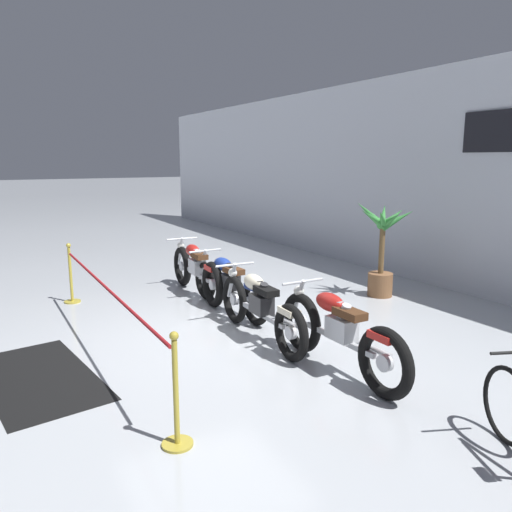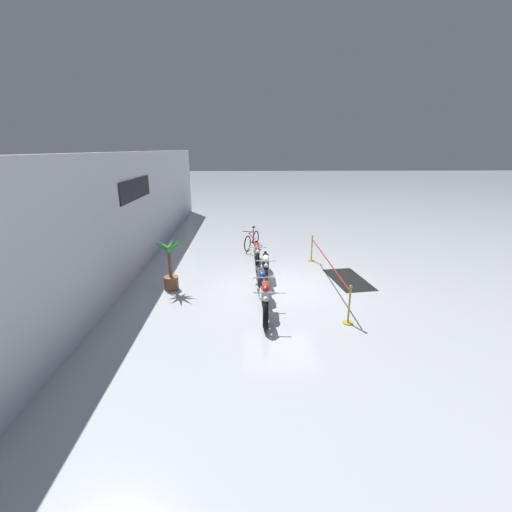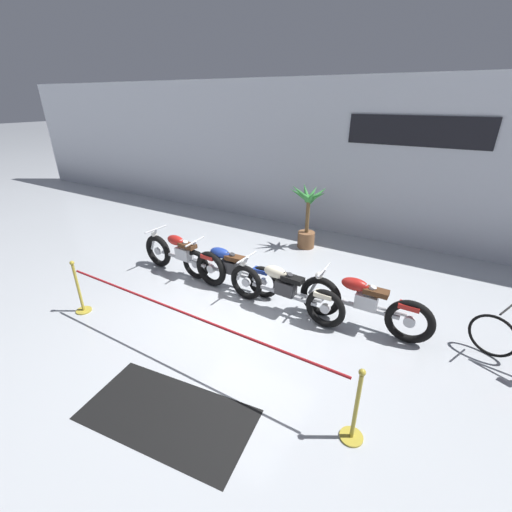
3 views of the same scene
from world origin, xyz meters
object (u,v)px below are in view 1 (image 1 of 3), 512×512
(motorcycle_blue_1, at_px, (228,284))
(motorcycle_cream_2, at_px, (260,307))
(motorcycle_red_0, at_px, (196,270))
(motorcycle_red_3, at_px, (338,333))
(stanchion_far_left, at_px, (87,284))
(stanchion_mid_left, at_px, (176,408))
(potted_palm_left_of_row, at_px, (382,247))
(floor_banner, at_px, (39,377))

(motorcycle_blue_1, bearing_deg, motorcycle_cream_2, -8.66)
(motorcycle_red_0, distance_m, motorcycle_blue_1, 1.17)
(motorcycle_red_0, relative_size, motorcycle_red_3, 1.06)
(motorcycle_red_0, distance_m, motorcycle_red_3, 3.97)
(stanchion_far_left, relative_size, stanchion_mid_left, 4.91)
(motorcycle_red_0, distance_m, stanchion_mid_left, 4.96)
(motorcycle_red_0, distance_m, potted_palm_left_of_row, 3.40)
(stanchion_mid_left, bearing_deg, potted_palm_left_of_row, 119.09)
(motorcycle_cream_2, relative_size, potted_palm_left_of_row, 1.34)
(motorcycle_blue_1, xyz_separation_m, stanchion_far_left, (-0.35, -2.16, 0.20))
(motorcycle_red_0, distance_m, motorcycle_cream_2, 2.58)
(stanchion_mid_left, bearing_deg, motorcycle_red_3, 103.57)
(stanchion_mid_left, distance_m, floor_banner, 2.31)
(motorcycle_red_3, relative_size, stanchion_far_left, 0.44)
(motorcycle_red_3, xyz_separation_m, potted_palm_left_of_row, (-2.25, 2.79, 0.44))
(potted_palm_left_of_row, relative_size, stanchion_far_left, 0.35)
(motorcycle_red_0, height_order, motorcycle_blue_1, motorcycle_red_0)
(motorcycle_red_0, relative_size, motorcycle_cream_2, 1.01)
(potted_palm_left_of_row, distance_m, floor_banner, 6.00)
(potted_palm_left_of_row, bearing_deg, stanchion_mid_left, -60.91)
(stanchion_far_left, xyz_separation_m, stanchion_mid_left, (3.68, 0.00, -0.30))
(motorcycle_red_0, relative_size, potted_palm_left_of_row, 1.36)
(motorcycle_red_0, xyz_separation_m, motorcycle_blue_1, (1.17, 0.07, -0.02))
(motorcycle_red_3, xyz_separation_m, stanchion_far_left, (-3.14, -2.21, 0.18))
(motorcycle_cream_2, bearing_deg, motorcycle_red_3, 10.65)
(potted_palm_left_of_row, bearing_deg, motorcycle_red_3, -51.13)
(motorcycle_blue_1, height_order, stanchion_mid_left, stanchion_mid_left)
(motorcycle_red_3, height_order, potted_palm_left_of_row, potted_palm_left_of_row)
(motorcycle_blue_1, xyz_separation_m, floor_banner, (1.23, -3.06, -0.45))
(motorcycle_blue_1, height_order, motorcycle_cream_2, motorcycle_cream_2)
(motorcycle_blue_1, relative_size, potted_palm_left_of_row, 1.31)
(motorcycle_cream_2, xyz_separation_m, potted_palm_left_of_row, (-0.86, 3.05, 0.45))
(stanchion_far_left, distance_m, floor_banner, 1.92)
(potted_palm_left_of_row, relative_size, floor_banner, 0.81)
(stanchion_far_left, bearing_deg, motorcycle_blue_1, 80.89)
(motorcycle_blue_1, distance_m, potted_palm_left_of_row, 2.93)
(motorcycle_red_0, height_order, floor_banner, motorcycle_red_0)
(potted_palm_left_of_row, bearing_deg, floor_banner, -83.42)
(motorcycle_red_3, bearing_deg, stanchion_far_left, -144.89)
(motorcycle_cream_2, xyz_separation_m, floor_banner, (-0.18, -2.84, -0.46))
(motorcycle_red_0, height_order, motorcycle_cream_2, motorcycle_red_0)
(floor_banner, bearing_deg, motorcycle_blue_1, 104.28)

